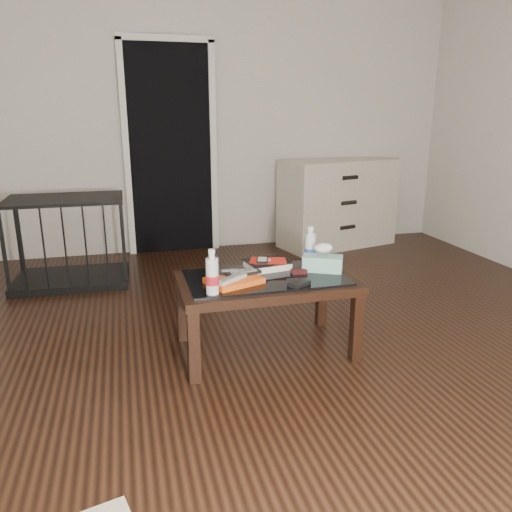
{
  "coord_description": "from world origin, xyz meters",
  "views": [
    {
      "loc": [
        -0.87,
        -2.54,
        1.37
      ],
      "look_at": [
        -0.14,
        0.2,
        0.55
      ],
      "focal_mm": 35.0,
      "sensor_mm": 36.0,
      "label": 1
    }
  ],
  "objects_px": {
    "pet_crate": "(70,256)",
    "water_bottle_left": "(212,272)",
    "dresser": "(338,203)",
    "tissue_box": "(323,263)",
    "textbook": "(267,264)",
    "coffee_table": "(266,287)",
    "water_bottle_right": "(310,245)"
  },
  "relations": [
    {
      "from": "dresser",
      "to": "tissue_box",
      "type": "bearing_deg",
      "value": -129.91
    },
    {
      "from": "textbook",
      "to": "water_bottle_left",
      "type": "relative_size",
      "value": 1.05
    },
    {
      "from": "pet_crate",
      "to": "tissue_box",
      "type": "bearing_deg",
      "value": -42.67
    },
    {
      "from": "textbook",
      "to": "tissue_box",
      "type": "relative_size",
      "value": 1.09
    },
    {
      "from": "pet_crate",
      "to": "water_bottle_right",
      "type": "relative_size",
      "value": 3.88
    },
    {
      "from": "water_bottle_left",
      "to": "coffee_table",
      "type": "bearing_deg",
      "value": 29.89
    },
    {
      "from": "dresser",
      "to": "pet_crate",
      "type": "distance_m",
      "value": 2.69
    },
    {
      "from": "water_bottle_right",
      "to": "tissue_box",
      "type": "relative_size",
      "value": 1.03
    },
    {
      "from": "coffee_table",
      "to": "textbook",
      "type": "xyz_separation_m",
      "value": [
        0.05,
        0.15,
        0.09
      ]
    },
    {
      "from": "tissue_box",
      "to": "textbook",
      "type": "bearing_deg",
      "value": -175.45
    },
    {
      "from": "coffee_table",
      "to": "pet_crate",
      "type": "height_order",
      "value": "pet_crate"
    },
    {
      "from": "pet_crate",
      "to": "water_bottle_right",
      "type": "distance_m",
      "value": 2.13
    },
    {
      "from": "water_bottle_left",
      "to": "water_bottle_right",
      "type": "distance_m",
      "value": 0.77
    },
    {
      "from": "pet_crate",
      "to": "water_bottle_left",
      "type": "relative_size",
      "value": 3.88
    },
    {
      "from": "textbook",
      "to": "water_bottle_left",
      "type": "distance_m",
      "value": 0.54
    },
    {
      "from": "coffee_table",
      "to": "textbook",
      "type": "distance_m",
      "value": 0.18
    },
    {
      "from": "textbook",
      "to": "water_bottle_left",
      "type": "bearing_deg",
      "value": -147.88
    },
    {
      "from": "dresser",
      "to": "water_bottle_left",
      "type": "height_order",
      "value": "dresser"
    },
    {
      "from": "coffee_table",
      "to": "pet_crate",
      "type": "relative_size",
      "value": 1.08
    },
    {
      "from": "coffee_table",
      "to": "dresser",
      "type": "relative_size",
      "value": 0.78
    },
    {
      "from": "coffee_table",
      "to": "water_bottle_right",
      "type": "relative_size",
      "value": 4.2
    },
    {
      "from": "dresser",
      "to": "water_bottle_left",
      "type": "distance_m",
      "value": 2.93
    },
    {
      "from": "tissue_box",
      "to": "dresser",
      "type": "bearing_deg",
      "value": 91.48
    },
    {
      "from": "dresser",
      "to": "water_bottle_right",
      "type": "relative_size",
      "value": 5.4
    },
    {
      "from": "dresser",
      "to": "water_bottle_right",
      "type": "height_order",
      "value": "dresser"
    },
    {
      "from": "coffee_table",
      "to": "dresser",
      "type": "distance_m",
      "value": 2.57
    },
    {
      "from": "water_bottle_left",
      "to": "dresser",
      "type": "bearing_deg",
      "value": 53.42
    },
    {
      "from": "water_bottle_left",
      "to": "tissue_box",
      "type": "relative_size",
      "value": 1.03
    },
    {
      "from": "water_bottle_left",
      "to": "tissue_box",
      "type": "xyz_separation_m",
      "value": [
        0.7,
        0.22,
        -0.07
      ]
    },
    {
      "from": "dresser",
      "to": "textbook",
      "type": "relative_size",
      "value": 5.14
    },
    {
      "from": "water_bottle_right",
      "to": "tissue_box",
      "type": "distance_m",
      "value": 0.17
    },
    {
      "from": "dresser",
      "to": "pet_crate",
      "type": "xyz_separation_m",
      "value": [
        -2.62,
        -0.56,
        -0.22
      ]
    }
  ]
}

